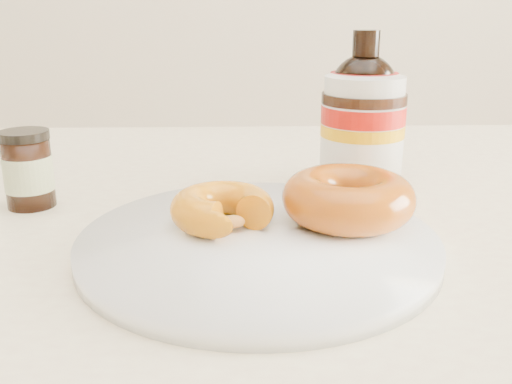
{
  "coord_description": "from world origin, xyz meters",
  "views": [
    {
      "loc": [
        -0.06,
        -0.4,
        0.94
      ],
      "look_at": [
        -0.04,
        0.08,
        0.79
      ],
      "focal_mm": 40.0,
      "sensor_mm": 36.0,
      "label": 1
    }
  ],
  "objects_px": {
    "dining_table": "(299,300)",
    "nutella_jar": "(362,131)",
    "plate": "(258,242)",
    "donut_bitten": "(222,208)",
    "syrup_bottle": "(362,110)",
    "donut_whole": "(348,198)",
    "dark_jar": "(28,170)"
  },
  "relations": [
    {
      "from": "plate",
      "to": "dark_jar",
      "type": "distance_m",
      "value": 0.26
    },
    {
      "from": "dining_table",
      "to": "dark_jar",
      "type": "bearing_deg",
      "value": 168.9
    },
    {
      "from": "nutella_jar",
      "to": "dark_jar",
      "type": "bearing_deg",
      "value": -173.9
    },
    {
      "from": "donut_whole",
      "to": "donut_bitten",
      "type": "bearing_deg",
      "value": -174.86
    },
    {
      "from": "donut_bitten",
      "to": "dark_jar",
      "type": "relative_size",
      "value": 1.14
    },
    {
      "from": "plate",
      "to": "donut_whole",
      "type": "height_order",
      "value": "donut_whole"
    },
    {
      "from": "dining_table",
      "to": "plate",
      "type": "xyz_separation_m",
      "value": [
        -0.04,
        -0.07,
        0.09
      ]
    },
    {
      "from": "donut_bitten",
      "to": "nutella_jar",
      "type": "distance_m",
      "value": 0.2
    },
    {
      "from": "dining_table",
      "to": "donut_whole",
      "type": "xyz_separation_m",
      "value": [
        0.04,
        -0.04,
        0.12
      ]
    },
    {
      "from": "dining_table",
      "to": "nutella_jar",
      "type": "height_order",
      "value": "nutella_jar"
    },
    {
      "from": "donut_whole",
      "to": "nutella_jar",
      "type": "height_order",
      "value": "nutella_jar"
    },
    {
      "from": "dining_table",
      "to": "plate",
      "type": "relative_size",
      "value": 4.79
    },
    {
      "from": "dining_table",
      "to": "nutella_jar",
      "type": "bearing_deg",
      "value": 50.58
    },
    {
      "from": "dining_table",
      "to": "donut_bitten",
      "type": "xyz_separation_m",
      "value": [
        -0.07,
        -0.05,
        0.11
      ]
    },
    {
      "from": "donut_whole",
      "to": "plate",
      "type": "bearing_deg",
      "value": -158.12
    },
    {
      "from": "donut_bitten",
      "to": "donut_whole",
      "type": "relative_size",
      "value": 0.77
    },
    {
      "from": "plate",
      "to": "donut_whole",
      "type": "relative_size",
      "value": 2.55
    },
    {
      "from": "plate",
      "to": "donut_whole",
      "type": "bearing_deg",
      "value": 21.88
    },
    {
      "from": "dining_table",
      "to": "nutella_jar",
      "type": "relative_size",
      "value": 11.27
    },
    {
      "from": "donut_bitten",
      "to": "nutella_jar",
      "type": "bearing_deg",
      "value": 62.34
    },
    {
      "from": "dining_table",
      "to": "syrup_bottle",
      "type": "relative_size",
      "value": 8.31
    },
    {
      "from": "nutella_jar",
      "to": "syrup_bottle",
      "type": "height_order",
      "value": "syrup_bottle"
    },
    {
      "from": "nutella_jar",
      "to": "dark_jar",
      "type": "distance_m",
      "value": 0.34
    },
    {
      "from": "plate",
      "to": "syrup_bottle",
      "type": "distance_m",
      "value": 0.24
    },
    {
      "from": "plate",
      "to": "nutella_jar",
      "type": "xyz_separation_m",
      "value": [
        0.12,
        0.16,
        0.06
      ]
    },
    {
      "from": "donut_whole",
      "to": "syrup_bottle",
      "type": "distance_m",
      "value": 0.17
    },
    {
      "from": "donut_bitten",
      "to": "syrup_bottle",
      "type": "relative_size",
      "value": 0.52
    },
    {
      "from": "plate",
      "to": "nutella_jar",
      "type": "distance_m",
      "value": 0.2
    },
    {
      "from": "dining_table",
      "to": "plate",
      "type": "height_order",
      "value": "plate"
    },
    {
      "from": "nutella_jar",
      "to": "dark_jar",
      "type": "relative_size",
      "value": 1.61
    },
    {
      "from": "dining_table",
      "to": "nutella_jar",
      "type": "xyz_separation_m",
      "value": [
        0.07,
        0.09,
        0.15
      ]
    },
    {
      "from": "dining_table",
      "to": "dark_jar",
      "type": "xyz_separation_m",
      "value": [
        -0.27,
        0.05,
        0.12
      ]
    }
  ]
}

